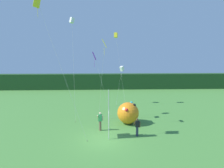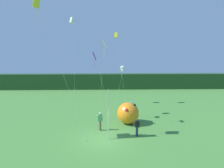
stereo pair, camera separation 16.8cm
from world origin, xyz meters
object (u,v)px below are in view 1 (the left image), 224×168
at_px(kite_yellow_diamond_2, 104,48).
at_px(banner_flag, 109,115).
at_px(kite_yellow_box_0, 116,36).
at_px(kite_purple_diamond_5, 95,59).
at_px(kite_yellow_diamond_1, 40,10).
at_px(person_near_banner, 137,127).
at_px(person_mid_field, 100,121).
at_px(kite_white_box_3, 122,69).
at_px(inflatable_balloon, 128,113).
at_px(kite_white_box_4, 72,21).

bearing_deg(kite_yellow_diamond_2, banner_flag, -83.33).
distance_m(banner_flag, kite_yellow_box_0, 13.79).
xyz_separation_m(kite_yellow_box_0, kite_purple_diamond_5, (-2.61, -6.56, -3.19)).
bearing_deg(kite_yellow_diamond_1, person_near_banner, 4.09).
height_order(kite_yellow_diamond_1, kite_yellow_diamond_2, kite_yellow_diamond_1).
bearing_deg(kite_yellow_diamond_1, banner_flag, 3.07).
distance_m(banner_flag, person_mid_field, 2.14).
bearing_deg(kite_yellow_box_0, banner_flag, -96.56).
bearing_deg(banner_flag, kite_yellow_box_0, 83.44).
height_order(person_near_banner, kite_white_box_3, kite_white_box_3).
distance_m(kite_yellow_diamond_2, kite_purple_diamond_5, 2.16).
distance_m(inflatable_balloon, kite_yellow_diamond_1, 12.46).
bearing_deg(inflatable_balloon, kite_yellow_diamond_1, -152.97).
height_order(person_near_banner, kite_yellow_box_0, kite_yellow_box_0).
relative_size(inflatable_balloon, kite_yellow_diamond_1, 0.19).
height_order(inflatable_balloon, kite_white_box_3, kite_white_box_3).
relative_size(person_mid_field, kite_white_box_4, 0.16).
xyz_separation_m(person_near_banner, person_mid_field, (-3.29, 1.40, 0.11)).
bearing_deg(person_near_banner, kite_white_box_3, 91.43).
height_order(kite_yellow_diamond_2, kite_purple_diamond_5, kite_yellow_diamond_2).
height_order(person_near_banner, kite_white_box_4, kite_white_box_4).
bearing_deg(kite_white_box_4, person_near_banner, -40.64).
xyz_separation_m(banner_flag, kite_yellow_diamond_1, (-5.21, -0.28, 8.44)).
bearing_deg(kite_white_box_4, banner_flag, -56.35).
bearing_deg(person_mid_field, kite_yellow_box_0, 77.89).
relative_size(person_near_banner, kite_yellow_box_0, 0.16).
bearing_deg(kite_yellow_box_0, kite_purple_diamond_5, -111.72).
height_order(banner_flag, person_mid_field, banner_flag).
bearing_deg(kite_yellow_diamond_1, kite_white_box_4, 76.71).
xyz_separation_m(kite_yellow_box_0, kite_white_box_4, (-5.09, -5.57, 0.86)).
relative_size(person_near_banner, kite_white_box_4, 0.14).
height_order(kite_yellow_diamond_1, kite_purple_diamond_5, kite_yellow_diamond_1).
bearing_deg(kite_yellow_diamond_2, person_near_banner, -44.65).
height_order(inflatable_balloon, kite_yellow_diamond_2, kite_yellow_diamond_2).
xyz_separation_m(inflatable_balloon, kite_yellow_box_0, (-0.82, 7.82, 8.75)).
bearing_deg(kite_yellow_diamond_2, kite_yellow_diamond_1, -144.83).
height_order(inflatable_balloon, kite_yellow_box_0, kite_yellow_box_0).
distance_m(person_mid_field, inflatable_balloon, 3.39).
height_order(person_mid_field, kite_white_box_4, kite_white_box_4).
bearing_deg(kite_white_box_4, inflatable_balloon, -20.81).
bearing_deg(person_mid_field, kite_white_box_3, 73.67).
relative_size(person_mid_field, kite_white_box_3, 0.32).
bearing_deg(kite_purple_diamond_5, kite_white_box_3, 63.73).
bearing_deg(banner_flag, person_near_banner, 6.19).
height_order(person_mid_field, kite_white_box_3, kite_white_box_3).
height_order(kite_yellow_diamond_2, kite_white_box_4, kite_white_box_4).
distance_m(banner_flag, kite_purple_diamond_5, 6.75).
xyz_separation_m(banner_flag, kite_white_box_4, (-3.79, 5.70, 8.70)).
relative_size(person_near_banner, kite_white_box_3, 0.28).
relative_size(kite_yellow_diamond_1, kite_white_box_3, 2.06).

